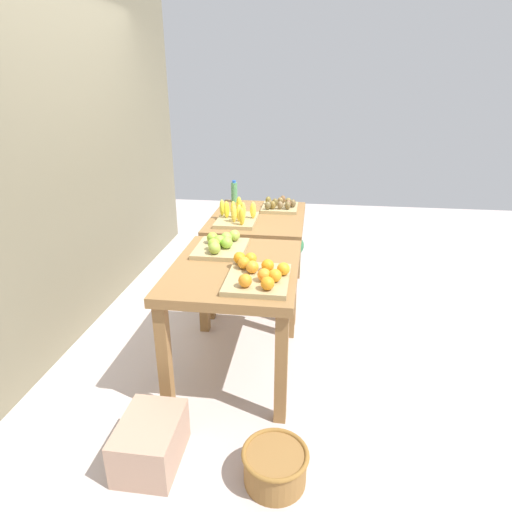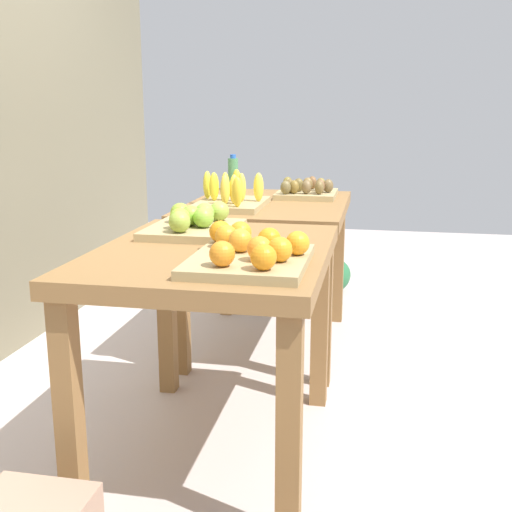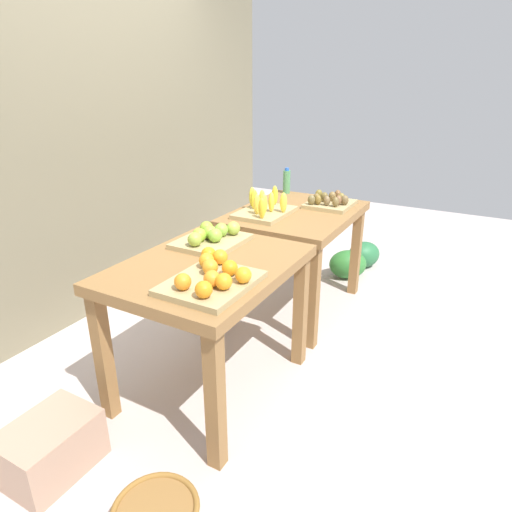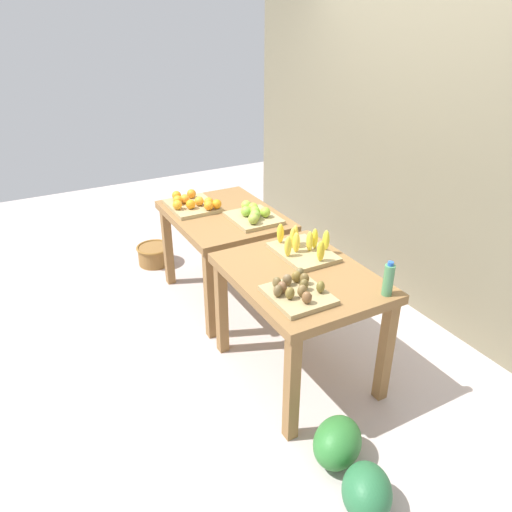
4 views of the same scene
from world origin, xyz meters
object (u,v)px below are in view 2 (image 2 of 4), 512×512
Objects in this scene: kiwi_bin at (306,191)px; watermelon_pile at (324,281)px; orange_bin at (250,252)px; apple_bin at (194,223)px; display_table_right at (268,224)px; display_table_left at (213,280)px; water_bottle at (233,174)px; banana_crate at (231,198)px.

watermelon_pile is (0.65, -0.06, -0.69)m from kiwi_bin.
apple_bin is at bearing 34.90° from orange_bin.
kiwi_bin is at bearing 174.87° from watermelon_pile.
display_table_right is 2.89× the size of kiwi_bin.
apple_bin is 0.56× the size of watermelon_pile.
display_table_left is 0.32m from apple_bin.
kiwi_bin is 0.52m from water_bottle.
water_bottle is at bearing 10.52° from display_table_left.
kiwi_bin is at bearing -15.82° from apple_bin.
apple_bin reaches higher than kiwi_bin.
display_table_right is 0.90m from apple_bin.
water_bottle reaches higher than banana_crate.
display_table_left is at bearing 172.71° from kiwi_bin.
display_table_left is at bearing 39.91° from orange_bin.
display_table_right reaches higher than watermelon_pile.
display_table_right is at bearing 142.28° from kiwi_bin.
apple_bin is 1.14m from kiwi_bin.
banana_crate reaches higher than kiwi_bin.
banana_crate is 0.54m from kiwi_bin.
kiwi_bin is at bearing -116.01° from water_bottle.
water_bottle reaches higher than watermelon_pile.
water_bottle is (0.65, 0.14, 0.05)m from banana_crate.
display_table_left is 0.94m from banana_crate.
water_bottle reaches higher than apple_bin.
display_table_left is at bearing -170.72° from banana_crate.
display_table_left is 2.89× the size of kiwi_bin.
watermelon_pile is at bearing -11.94° from apple_bin.
kiwi_bin is 0.95m from watermelon_pile.
banana_crate is at bearing 143.17° from kiwi_bin.
kiwi_bin is at bearing -7.29° from display_table_left.
banana_crate is at bearing 144.15° from display_table_right.
display_table_left is 2.29× the size of orange_bin.
apple_bin is (0.45, 0.32, 0.00)m from orange_bin.
display_table_right is at bearing -9.05° from apple_bin.
water_bottle is at bearing 33.02° from display_table_right.
watermelon_pile is at bearing -5.13° from kiwi_bin.
apple_bin reaches higher than display_table_left.
orange_bin is at bearing -179.82° from kiwi_bin.
banana_crate is at bearing 160.61° from watermelon_pile.
apple_bin is 1.34m from water_bottle.
water_bottle reaches higher than display_table_left.
kiwi_bin is at bearing 0.18° from orange_bin.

